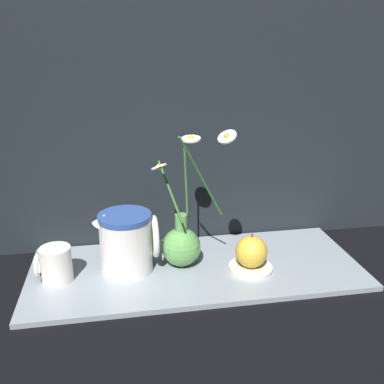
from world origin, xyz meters
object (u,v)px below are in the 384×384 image
object	(u,v)px
ceramic_pitcher	(127,240)
orange_fruit	(251,252)
yellow_mug	(55,265)
vase_with_flowers	(182,242)

from	to	relation	value
ceramic_pitcher	orange_fruit	world-z (taller)	ceramic_pitcher
yellow_mug	ceramic_pitcher	distance (m)	0.17
vase_with_flowers	orange_fruit	bearing A→B (deg)	-18.35
orange_fruit	vase_with_flowers	bearing A→B (deg)	161.65
vase_with_flowers	ceramic_pitcher	size ratio (longest dim) A/B	2.26
yellow_mug	ceramic_pitcher	size ratio (longest dim) A/B	0.53
orange_fruit	yellow_mug	bearing A→B (deg)	176.32
vase_with_flowers	ceramic_pitcher	distance (m)	0.13
ceramic_pitcher	orange_fruit	bearing A→B (deg)	-9.92
vase_with_flowers	orange_fruit	xyz separation A→B (m)	(0.16, -0.05, -0.01)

